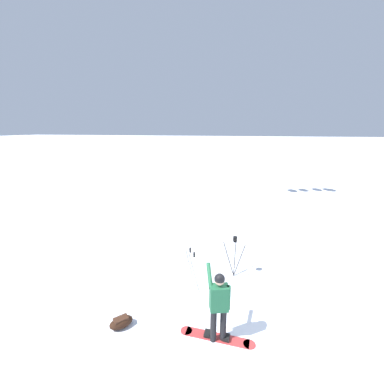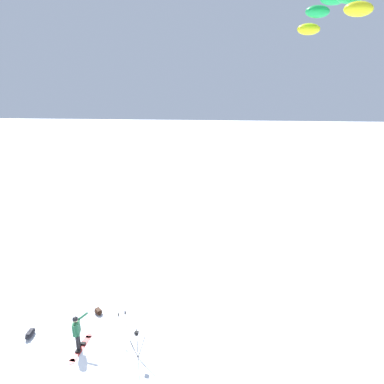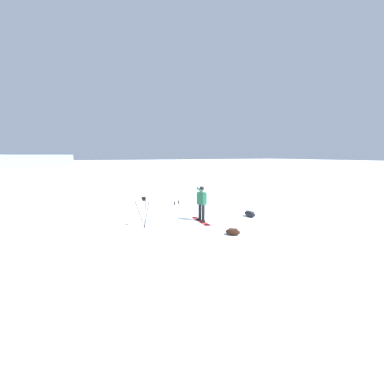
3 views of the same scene
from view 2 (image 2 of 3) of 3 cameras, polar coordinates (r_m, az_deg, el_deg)
name	(u,v)px [view 2 (image 2 of 3)]	position (r m, az deg, el deg)	size (l,w,h in m)	color
ground_plane	(77,364)	(15.29, -20.52, -27.67)	(300.00, 300.00, 0.00)	white
snowboarder	(77,330)	(15.22, -20.60, -22.80)	(0.61, 0.62, 1.70)	black
snowboard	(81,348)	(15.86, -19.96, -25.55)	(1.73, 0.33, 0.10)	#B23333
traction_kite	(332,10)	(14.13, 24.50, 28.42)	(3.82, 2.07, 1.17)	yellow
gear_bag_large	(30,334)	(17.21, -27.84, -22.22)	(0.71, 0.35, 0.29)	black
camera_tripod	(137,339)	(14.24, -10.16, -25.34)	(0.69, 0.56, 1.36)	#262628
gear_bag_small	(98,311)	(17.42, -17.00, -20.40)	(0.62, 0.64, 0.25)	black
ski_poles	(123,321)	(15.42, -12.76, -22.28)	(0.45, 0.44, 1.27)	gray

